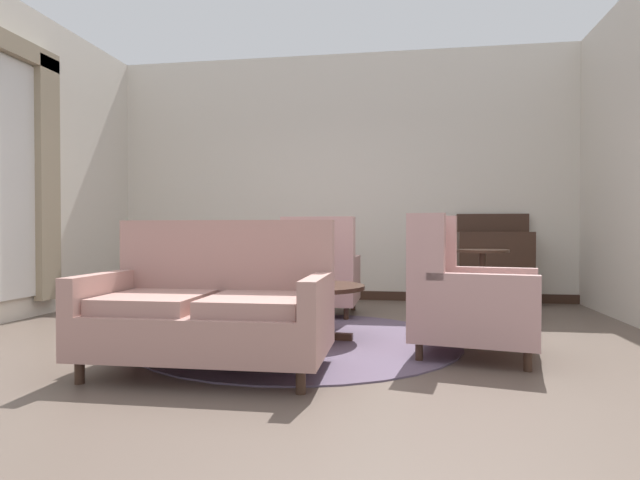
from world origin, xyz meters
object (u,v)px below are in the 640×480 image
at_px(settee, 212,309).
at_px(armchair_beside_settee, 201,286).
at_px(coffee_table, 311,294).
at_px(sideboard, 494,263).
at_px(armchair_back_corner, 322,275).
at_px(porcelain_vase, 315,269).
at_px(armchair_near_window, 463,297).
at_px(side_table, 482,278).

distance_m(settee, armchair_beside_settee, 1.36).
xyz_separation_m(coffee_table, sideboard, (1.92, 2.48, 0.13)).
height_order(armchair_back_corner, sideboard, sideboard).
xyz_separation_m(armchair_beside_settee, armchair_back_corner, (0.95, 1.14, 0.02)).
distance_m(porcelain_vase, armchair_near_window, 1.24).
height_order(armchair_near_window, sideboard, sideboard).
bearing_deg(porcelain_vase, sideboard, 53.35).
bearing_deg(armchair_beside_settee, sideboard, 135.18).
bearing_deg(sideboard, armchair_near_window, -103.74).
bearing_deg(settee, coffee_table, 64.65).
distance_m(armchair_near_window, armchair_back_corner, 2.14).
bearing_deg(side_table, armchair_beside_settee, -159.04).
bearing_deg(armchair_back_corner, settee, 81.16).
height_order(porcelain_vase, settee, settee).
distance_m(armchair_near_window, sideboard, 2.93).
distance_m(armchair_back_corner, side_table, 1.71).
bearing_deg(armchair_beside_settee, side_table, 118.41).
bearing_deg(side_table, coffee_table, -143.34).
relative_size(armchair_beside_settee, armchair_back_corner, 0.94).
bearing_deg(sideboard, coffee_table, -127.82).
height_order(settee, sideboard, sideboard).
xyz_separation_m(armchair_back_corner, sideboard, (2.04, 1.17, 0.08)).
xyz_separation_m(settee, armchair_back_corner, (0.38, 2.38, 0.04)).
height_order(side_table, sideboard, sideboard).
bearing_deg(porcelain_vase, armchair_beside_settee, 168.94).
bearing_deg(armchair_back_corner, coffee_table, 95.21).
xyz_separation_m(coffee_table, porcelain_vase, (0.04, -0.05, 0.22)).
bearing_deg(sideboard, armchair_back_corner, -150.09).
relative_size(settee, side_table, 2.12).
distance_m(porcelain_vase, armchair_back_corner, 1.37).
distance_m(armchair_beside_settee, side_table, 2.84).
bearing_deg(armchair_near_window, porcelain_vase, 86.97).
relative_size(porcelain_vase, armchair_back_corner, 0.31).
distance_m(armchair_beside_settee, armchair_near_window, 2.35).
height_order(settee, side_table, settee).
height_order(armchair_beside_settee, side_table, armchair_beside_settee).
bearing_deg(armchair_back_corner, armchair_beside_settee, 50.45).
height_order(settee, armchair_back_corner, armchair_back_corner).
xyz_separation_m(porcelain_vase, armchair_beside_settee, (-1.11, 0.22, -0.19)).
xyz_separation_m(side_table, sideboard, (0.33, 1.30, 0.08)).
bearing_deg(coffee_table, armchair_back_corner, 94.96).
xyz_separation_m(porcelain_vase, side_table, (1.55, 1.23, -0.16)).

